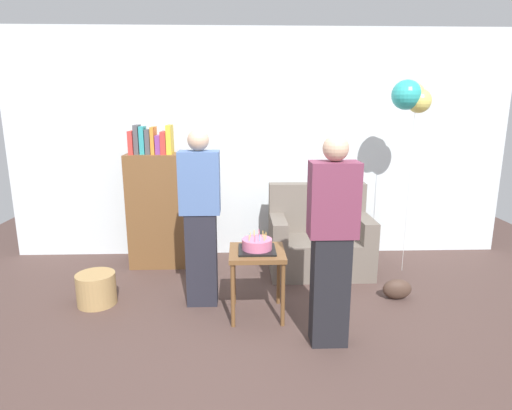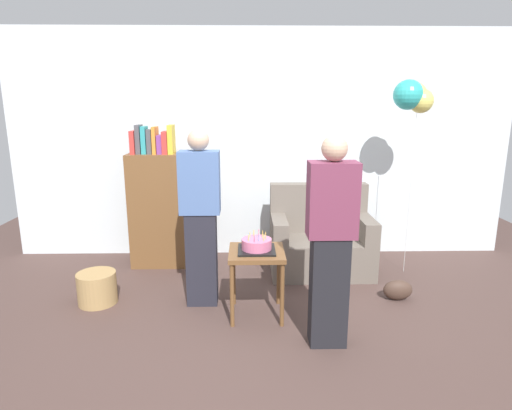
{
  "view_description": "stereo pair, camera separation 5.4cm",
  "coord_description": "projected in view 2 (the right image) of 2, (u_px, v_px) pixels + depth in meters",
  "views": [
    {
      "loc": [
        -0.23,
        -3.18,
        1.85
      ],
      "look_at": [
        -0.1,
        0.6,
        0.95
      ],
      "focal_mm": 30.24,
      "sensor_mm": 36.0,
      "label": 1
    },
    {
      "loc": [
        -0.18,
        -3.18,
        1.85
      ],
      "look_at": [
        -0.1,
        0.6,
        0.95
      ],
      "focal_mm": 30.24,
      "sensor_mm": 36.0,
      "label": 2
    }
  ],
  "objects": [
    {
      "name": "person_blowing_candles",
      "position": [
        201.0,
        218.0,
        3.91
      ],
      "size": [
        0.36,
        0.22,
        1.63
      ],
      "rotation": [
        0.0,
        0.0,
        0.37
      ],
      "color": "#23232D",
      "rests_on": "ground_plane"
    },
    {
      "name": "wicker_basket",
      "position": [
        97.0,
        288.0,
        4.06
      ],
      "size": [
        0.36,
        0.36,
        0.3
      ],
      "primitive_type": "cylinder",
      "color": "#A88451",
      "rests_on": "ground_plane"
    },
    {
      "name": "balloon_bunch",
      "position": [
        413.0,
        96.0,
        4.43
      ],
      "size": [
        0.42,
        0.31,
        2.08
      ],
      "color": "silver",
      "rests_on": "ground_plane"
    },
    {
      "name": "couch",
      "position": [
        320.0,
        241.0,
        4.82
      ],
      "size": [
        1.1,
        0.7,
        0.96
      ],
      "color": "#6B6056",
      "rests_on": "ground_plane"
    },
    {
      "name": "side_table",
      "position": [
        257.0,
        261.0,
        3.75
      ],
      "size": [
        0.48,
        0.48,
        0.6
      ],
      "color": "brown",
      "rests_on": "ground_plane"
    },
    {
      "name": "ground_plane",
      "position": [
        269.0,
        335.0,
        3.53
      ],
      "size": [
        8.0,
        8.0,
        0.0
      ],
      "primitive_type": "plane",
      "color": "#4C3833"
    },
    {
      "name": "person_holding_cake",
      "position": [
        331.0,
        242.0,
        3.23
      ],
      "size": [
        0.36,
        0.22,
        1.63
      ],
      "rotation": [
        0.0,
        0.0,
        2.87
      ],
      "color": "black",
      "rests_on": "ground_plane"
    },
    {
      "name": "handbag",
      "position": [
        398.0,
        290.0,
        4.14
      ],
      "size": [
        0.28,
        0.14,
        0.2
      ],
      "primitive_type": "ellipsoid",
      "color": "#473328",
      "rests_on": "ground_plane"
    },
    {
      "name": "bookshelf",
      "position": [
        165.0,
        206.0,
        4.93
      ],
      "size": [
        0.8,
        0.36,
        1.62
      ],
      "color": "brown",
      "rests_on": "ground_plane"
    },
    {
      "name": "birthday_cake",
      "position": [
        257.0,
        245.0,
        3.72
      ],
      "size": [
        0.32,
        0.32,
        0.17
      ],
      "color": "black",
      "rests_on": "side_table"
    },
    {
      "name": "wall_back",
      "position": [
        261.0,
        145.0,
        5.21
      ],
      "size": [
        6.0,
        0.1,
        2.7
      ],
      "primitive_type": "cube",
      "color": "silver",
      "rests_on": "ground_plane"
    }
  ]
}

